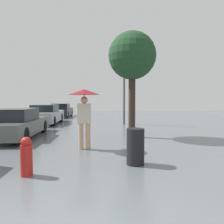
{
  "coord_description": "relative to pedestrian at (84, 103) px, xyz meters",
  "views": [
    {
      "loc": [
        0.36,
        -1.87,
        1.64
      ],
      "look_at": [
        0.74,
        5.27,
        1.23
      ],
      "focal_mm": 35.0,
      "sensor_mm": 36.0,
      "label": 1
    }
  ],
  "objects": [
    {
      "name": "pedestrian",
      "position": [
        0.0,
        0.0,
        0.0
      ],
      "size": [
        1.02,
        1.02,
        1.97
      ],
      "color": "tan",
      "rests_on": "ground_plane"
    },
    {
      "name": "parked_car_second",
      "position": [
        -3.08,
        2.45,
        -0.93
      ],
      "size": [
        1.71,
        4.45,
        1.26
      ],
      "color": "#4C514C",
      "rests_on": "ground_plane"
    },
    {
      "name": "parked_car_third",
      "position": [
        -3.15,
        7.75,
        -0.91
      ],
      "size": [
        1.71,
        4.17,
        1.29
      ],
      "color": "#9EA3A8",
      "rests_on": "ground_plane"
    },
    {
      "name": "parked_car_farthest",
      "position": [
        -3.21,
        13.79,
        -0.93
      ],
      "size": [
        1.76,
        4.11,
        1.26
      ],
      "color": "black",
      "rests_on": "ground_plane"
    },
    {
      "name": "tree",
      "position": [
        1.89,
        2.25,
        1.95
      ],
      "size": [
        2.04,
        2.04,
        4.54
      ],
      "color": "#38281E",
      "rests_on": "ground_plane"
    },
    {
      "name": "street_lamp",
      "position": [
        2.07,
        7.06,
        1.53
      ],
      "size": [
        0.3,
        0.3,
        5.19
      ],
      "color": "#515456",
      "rests_on": "ground_plane"
    },
    {
      "name": "trash_bin",
      "position": [
        1.4,
        -1.76,
        -1.05
      ],
      "size": [
        0.45,
        0.45,
        0.91
      ],
      "color": "black",
      "rests_on": "ground_plane"
    },
    {
      "name": "fire_hydrant",
      "position": [
        -1.06,
        -2.45,
        -1.09
      ],
      "size": [
        0.25,
        0.25,
        0.84
      ],
      "color": "#B21E19",
      "rests_on": "ground_plane"
    }
  ]
}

